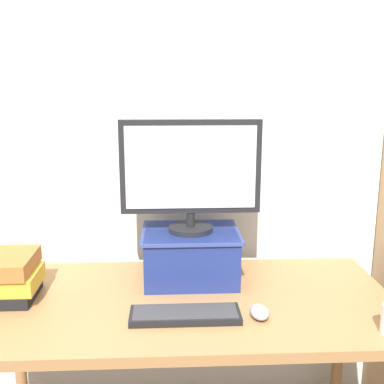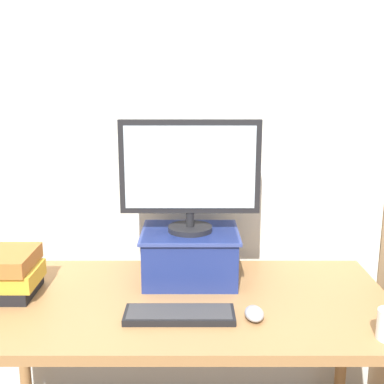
{
  "view_description": "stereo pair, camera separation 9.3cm",
  "coord_description": "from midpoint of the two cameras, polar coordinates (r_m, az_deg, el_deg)",
  "views": [
    {
      "loc": [
        -0.05,
        -1.62,
        1.5
      ],
      "look_at": [
        0.03,
        0.07,
        1.11
      ],
      "focal_mm": 45.0,
      "sensor_mm": 36.0,
      "label": 1
    },
    {
      "loc": [
        0.04,
        -1.63,
        1.5
      ],
      "look_at": [
        0.03,
        0.07,
        1.11
      ],
      "focal_mm": 45.0,
      "sensor_mm": 36.0,
      "label": 2
    }
  ],
  "objects": [
    {
      "name": "keyboard",
      "position": [
        1.66,
        0.33,
        -14.33
      ],
      "size": [
        0.37,
        0.13,
        0.02
      ],
      "color": "black",
      "rests_on": "desk"
    },
    {
      "name": "computer_monitor",
      "position": [
        1.84,
        1.47,
        2.4
      ],
      "size": [
        0.54,
        0.17,
        0.44
      ],
      "color": "black",
      "rests_on": "riser_box"
    },
    {
      "name": "back_wall",
      "position": [
        2.11,
        0.39,
        7.47
      ],
      "size": [
        7.0,
        0.08,
        2.6
      ],
      "color": "silver",
      "rests_on": "ground_plane"
    },
    {
      "name": "computer_mouse",
      "position": [
        1.67,
        9.27,
        -14.06
      ],
      "size": [
        0.06,
        0.1,
        0.04
      ],
      "color": "#99999E",
      "rests_on": "desk"
    },
    {
      "name": "book_stack",
      "position": [
        1.91,
        -19.24,
        -9.03
      ],
      "size": [
        0.21,
        0.24,
        0.16
      ],
      "color": "black",
      "rests_on": "desk"
    },
    {
      "name": "riser_box",
      "position": [
        1.93,
        1.41,
        -7.31
      ],
      "size": [
        0.38,
        0.31,
        0.2
      ],
      "color": "navy",
      "rests_on": "desk"
    },
    {
      "name": "desk",
      "position": [
        1.83,
        0.39,
        -14.47
      ],
      "size": [
        1.54,
        0.76,
        0.73
      ],
      "color": "#9E7042",
      "rests_on": "ground_plane"
    }
  ]
}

